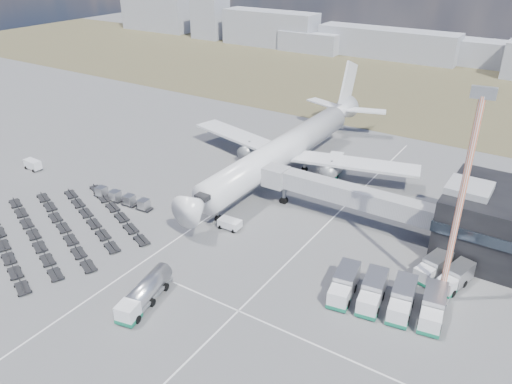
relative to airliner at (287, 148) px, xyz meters
The scene contains 15 objects.
ground 32.81m from the airliner, 90.00° to the right, with size 420.00×420.00×0.00m, color #565659.
grass_strip 77.80m from the airliner, 90.00° to the left, with size 420.00×90.00×0.01m, color brown.
lane_markings 31.41m from the airliner, 71.60° to the right, with size 47.12×110.00×0.01m.
jet_bridge 19.89m from the airliner, 36.93° to the right, with size 30.30×3.80×7.05m.
airliner is the anchor object (origin of this frame).
skyline 114.42m from the airliner, 90.85° to the left, with size 320.67×24.02×21.77m.
fuel_tanker 46.11m from the airliner, 83.84° to the right, with size 4.49×10.33×3.24m.
pushback_tug 24.99m from the airliner, 82.49° to the right, with size 3.66×2.06×1.61m, color silver.
utility_van 52.35m from the airliner, 148.36° to the right, with size 3.83×1.73×2.08m, color silver.
catering_truck 10.25m from the airliner, 30.81° to the left, with size 4.30×7.23×3.10m.
service_trucks_near 43.07m from the airliner, 42.76° to the right, with size 14.99×9.78×3.10m.
service_trucks_far 41.47m from the airliner, 28.57° to the right, with size 7.18×7.98×2.73m.
uld_row 33.41m from the airliner, 123.09° to the right, with size 12.92×2.43×1.78m.
baggage_dollies 47.10m from the airliner, 116.83° to the right, with size 35.25×33.21×0.78m.
floodlight_mast 45.11m from the airliner, 32.92° to the right, with size 2.71×2.21×28.57m.
Camera 1 is at (45.05, -48.70, 42.68)m, focal length 35.00 mm.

